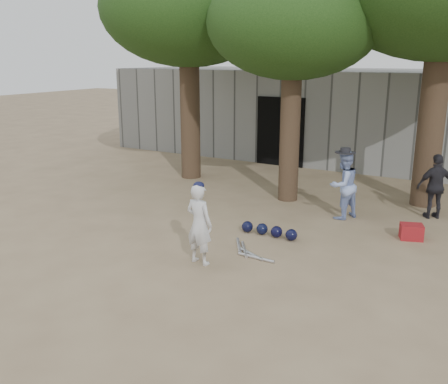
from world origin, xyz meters
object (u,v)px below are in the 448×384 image
Objects in this scene: boy_player at (199,224)px; red_bag at (411,232)px; spectator_dark at (436,187)px; spectator_blue at (343,185)px.

red_bag is at bearing -127.50° from boy_player.
boy_player is 5.61m from spectator_dark.
spectator_blue reaches higher than spectator_dark.
spectator_blue reaches higher than boy_player.
boy_player is 0.94× the size of spectator_blue.
red_bag is (1.58, -0.62, -0.60)m from spectator_blue.
spectator_dark is 3.40× the size of red_bag.
red_bag is at bearing 96.07° from spectator_blue.
spectator_blue is at bearing -103.93° from boy_player.
red_bag is (-0.18, -1.63, -0.56)m from spectator_dark.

